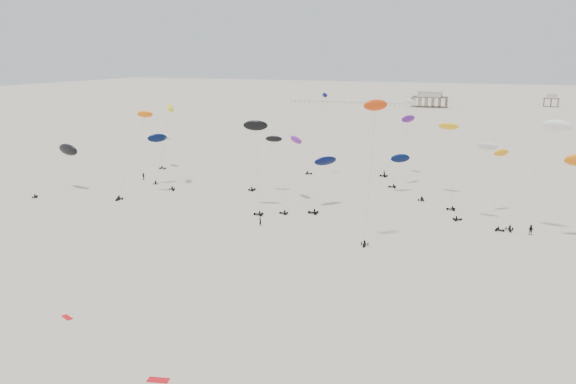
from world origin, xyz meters
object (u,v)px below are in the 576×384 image
at_px(rig_9, 294,150).
at_px(pavilion_main, 430,100).
at_px(rig_4, 160,147).
at_px(spectator_0, 260,226).
at_px(rig_0, 373,135).
at_px(pavilion_small, 551,101).

bearing_deg(rig_9, pavilion_main, 3.10).
height_order(pavilion_main, rig_4, rig_4).
distance_m(rig_4, spectator_0, 44.75).
height_order(rig_4, rig_9, rig_9).
bearing_deg(rig_4, rig_0, 111.66).
distance_m(pavilion_main, spectator_0, 263.00).
relative_size(pavilion_main, rig_4, 1.52).
relative_size(rig_0, spectator_0, 12.77).
bearing_deg(pavilion_main, rig_9, -89.05).
height_order(rig_0, rig_9, rig_0).
distance_m(pavilion_small, spectator_0, 300.16).
xyz_separation_m(rig_4, rig_9, (36.96, -2.70, 2.01)).
distance_m(pavilion_main, rig_9, 243.40).
distance_m(rig_9, spectator_0, 22.90).
xyz_separation_m(pavilion_main, spectator_0, (4.58, -262.92, -4.22)).
distance_m(pavilion_small, rig_4, 289.54).
bearing_deg(rig_9, pavilion_small, -11.43).
relative_size(pavilion_main, pavilion_small, 2.33).
bearing_deg(rig_9, rig_4, 87.97).
height_order(pavilion_small, rig_9, rig_9).
bearing_deg(pavilion_small, pavilion_main, -156.80).
relative_size(pavilion_small, spectator_0, 4.60).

